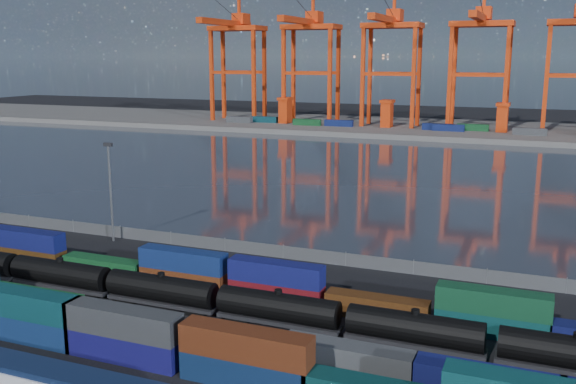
% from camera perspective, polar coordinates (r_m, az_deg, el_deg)
% --- Properties ---
extents(ground, '(700.00, 700.00, 0.00)m').
position_cam_1_polar(ground, '(75.42, -8.76, -11.89)').
color(ground, black).
rests_on(ground, ground).
extents(harbor_water, '(700.00, 700.00, 0.00)m').
position_cam_1_polar(harbor_water, '(170.59, 9.48, 1.55)').
color(harbor_water, '#29313C').
rests_on(harbor_water, ground).
extents(far_quay, '(700.00, 70.00, 2.00)m').
position_cam_1_polar(far_quay, '(272.95, 14.37, 5.40)').
color(far_quay, '#514F4C').
rests_on(far_quay, ground).
extents(container_row_south, '(140.30, 2.62, 5.58)m').
position_cam_1_polar(container_row_south, '(62.96, -5.56, -14.49)').
color(container_row_south, '#3B3D40').
rests_on(container_row_south, ground).
extents(container_row_mid, '(141.82, 2.66, 5.66)m').
position_cam_1_polar(container_row_mid, '(78.02, -16.67, -10.09)').
color(container_row_mid, '#474A4C').
rests_on(container_row_mid, ground).
extents(container_row_north, '(141.52, 2.50, 5.32)m').
position_cam_1_polar(container_row_north, '(81.78, -2.40, -8.11)').
color(container_row_north, navy).
rests_on(container_row_north, ground).
extents(tanker_string, '(123.30, 3.18, 4.55)m').
position_cam_1_polar(tanker_string, '(77.11, -6.25, -9.44)').
color(tanker_string, black).
rests_on(tanker_string, ground).
extents(waterfront_fence, '(160.12, 0.12, 2.20)m').
position_cam_1_polar(waterfront_fence, '(98.57, -0.44, -5.35)').
color(waterfront_fence, '#595B5E').
rests_on(waterfront_fence, ground).
extents(yard_light_mast, '(1.60, 0.40, 16.60)m').
position_cam_1_polar(yard_light_mast, '(109.60, -15.51, 0.45)').
color(yard_light_mast, slate).
rests_on(yard_light_mast, ground).
extents(gantry_cranes, '(198.69, 45.48, 61.59)m').
position_cam_1_polar(gantry_cranes, '(266.03, 12.94, 13.25)').
color(gantry_cranes, red).
rests_on(gantry_cranes, ground).
extents(quay_containers, '(172.58, 10.99, 2.60)m').
position_cam_1_polar(quay_containers, '(260.14, 11.54, 5.74)').
color(quay_containers, navy).
rests_on(quay_containers, far_quay).
extents(straddle_carriers, '(140.00, 7.00, 11.10)m').
position_cam_1_polar(straddle_carriers, '(262.78, 13.60, 6.70)').
color(straddle_carriers, red).
rests_on(straddle_carriers, far_quay).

